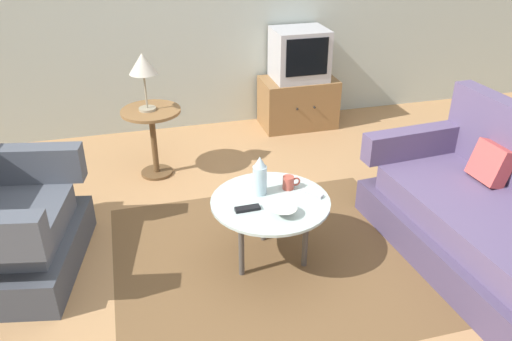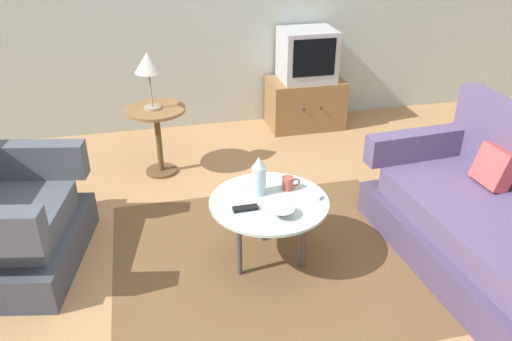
{
  "view_description": "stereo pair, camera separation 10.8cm",
  "coord_description": "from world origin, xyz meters",
  "px_view_note": "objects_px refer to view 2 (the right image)",
  "views": [
    {
      "loc": [
        -0.71,
        -2.53,
        2.16
      ],
      "look_at": [
        0.07,
        0.36,
        0.55
      ],
      "focal_mm": 36.29,
      "sensor_mm": 36.0,
      "label": 1
    },
    {
      "loc": [
        -0.6,
        -2.56,
        2.16
      ],
      "look_at": [
        0.07,
        0.36,
        0.55
      ],
      "focal_mm": 36.29,
      "sensor_mm": 36.0,
      "label": 2
    }
  ],
  "objects_px": {
    "side_table": "(157,127)",
    "tv_remote_silver": "(311,194)",
    "coffee_table": "(269,206)",
    "tv_stand": "(305,103)",
    "armchair": "(0,225)",
    "television": "(307,55)",
    "couch": "(501,230)",
    "tv_remote_dark": "(245,208)",
    "vase": "(259,176)",
    "mug": "(288,183)",
    "bowl": "(281,212)",
    "table_lamp": "(148,65)"
  },
  "relations": [
    {
      "from": "armchair",
      "to": "tv_remote_silver",
      "type": "distance_m",
      "value": 1.98
    },
    {
      "from": "television",
      "to": "vase",
      "type": "xyz_separation_m",
      "value": [
        -0.97,
        -2.03,
        -0.16
      ]
    },
    {
      "from": "tv_stand",
      "to": "table_lamp",
      "type": "relative_size",
      "value": 1.6
    },
    {
      "from": "couch",
      "to": "coffee_table",
      "type": "bearing_deg",
      "value": 69.26
    },
    {
      "from": "coffee_table",
      "to": "couch",
      "type": "bearing_deg",
      "value": -16.57
    },
    {
      "from": "coffee_table",
      "to": "tv_remote_silver",
      "type": "xyz_separation_m",
      "value": [
        0.27,
        -0.0,
        0.05
      ]
    },
    {
      "from": "mug",
      "to": "bowl",
      "type": "distance_m",
      "value": 0.32
    },
    {
      "from": "table_lamp",
      "to": "tv_remote_dark",
      "type": "height_order",
      "value": "table_lamp"
    },
    {
      "from": "tv_stand",
      "to": "mug",
      "type": "distance_m",
      "value": 2.16
    },
    {
      "from": "coffee_table",
      "to": "tv_remote_dark",
      "type": "height_order",
      "value": "tv_remote_dark"
    },
    {
      "from": "bowl",
      "to": "tv_remote_silver",
      "type": "relative_size",
      "value": 1.14
    },
    {
      "from": "vase",
      "to": "armchair",
      "type": "bearing_deg",
      "value": 171.27
    },
    {
      "from": "television",
      "to": "table_lamp",
      "type": "relative_size",
      "value": 1.12
    },
    {
      "from": "coffee_table",
      "to": "tv_stand",
      "type": "bearing_deg",
      "value": 66.4
    },
    {
      "from": "tv_stand",
      "to": "bowl",
      "type": "distance_m",
      "value": 2.48
    },
    {
      "from": "tv_stand",
      "to": "vase",
      "type": "relative_size",
      "value": 2.88
    },
    {
      "from": "vase",
      "to": "couch",
      "type": "bearing_deg",
      "value": -19.76
    },
    {
      "from": "couch",
      "to": "vase",
      "type": "height_order",
      "value": "couch"
    },
    {
      "from": "coffee_table",
      "to": "tv_remote_dark",
      "type": "xyz_separation_m",
      "value": [
        -0.17,
        -0.07,
        0.05
      ]
    },
    {
      "from": "television",
      "to": "vase",
      "type": "distance_m",
      "value": 2.25
    },
    {
      "from": "table_lamp",
      "to": "tv_remote_silver",
      "type": "bearing_deg",
      "value": -57.26
    },
    {
      "from": "coffee_table",
      "to": "side_table",
      "type": "height_order",
      "value": "side_table"
    },
    {
      "from": "coffee_table",
      "to": "bowl",
      "type": "bearing_deg",
      "value": -81.78
    },
    {
      "from": "tv_remote_dark",
      "to": "couch",
      "type": "bearing_deg",
      "value": -13.74
    },
    {
      "from": "coffee_table",
      "to": "tv_stand",
      "type": "height_order",
      "value": "tv_stand"
    },
    {
      "from": "television",
      "to": "coffee_table",
      "type": "bearing_deg",
      "value": -113.45
    },
    {
      "from": "couch",
      "to": "tv_remote_silver",
      "type": "xyz_separation_m",
      "value": [
        -1.12,
        0.41,
        0.17
      ]
    },
    {
      "from": "mug",
      "to": "tv_remote_silver",
      "type": "distance_m",
      "value": 0.17
    },
    {
      "from": "tv_remote_dark",
      "to": "tv_stand",
      "type": "bearing_deg",
      "value": 62.18
    },
    {
      "from": "side_table",
      "to": "television",
      "type": "distance_m",
      "value": 1.73
    },
    {
      "from": "vase",
      "to": "mug",
      "type": "xyz_separation_m",
      "value": [
        0.2,
        0.01,
        -0.08
      ]
    },
    {
      "from": "armchair",
      "to": "table_lamp",
      "type": "height_order",
      "value": "table_lamp"
    },
    {
      "from": "side_table",
      "to": "vase",
      "type": "relative_size",
      "value": 2.28
    },
    {
      "from": "tv_remote_silver",
      "to": "tv_stand",
      "type": "bearing_deg",
      "value": 122.84
    },
    {
      "from": "bowl",
      "to": "tv_remote_silver",
      "type": "distance_m",
      "value": 0.31
    },
    {
      "from": "armchair",
      "to": "coffee_table",
      "type": "height_order",
      "value": "armchair"
    },
    {
      "from": "mug",
      "to": "armchair",
      "type": "bearing_deg",
      "value": 172.53
    },
    {
      "from": "vase",
      "to": "bowl",
      "type": "bearing_deg",
      "value": -76.51
    },
    {
      "from": "armchair",
      "to": "mug",
      "type": "distance_m",
      "value": 1.85
    },
    {
      "from": "coffee_table",
      "to": "tv_stand",
      "type": "relative_size",
      "value": 1.0
    },
    {
      "from": "vase",
      "to": "tv_remote_silver",
      "type": "height_order",
      "value": "vase"
    },
    {
      "from": "side_table",
      "to": "tv_remote_dark",
      "type": "distance_m",
      "value": 1.55
    },
    {
      "from": "side_table",
      "to": "tv_remote_silver",
      "type": "xyz_separation_m",
      "value": [
        0.88,
        -1.41,
        0.04
      ]
    },
    {
      "from": "armchair",
      "to": "couch",
      "type": "height_order",
      "value": "couch"
    },
    {
      "from": "armchair",
      "to": "vase",
      "type": "xyz_separation_m",
      "value": [
        1.63,
        -0.25,
        0.29
      ]
    },
    {
      "from": "television",
      "to": "vase",
      "type": "bearing_deg",
      "value": -115.45
    },
    {
      "from": "couch",
      "to": "tv_remote_dark",
      "type": "height_order",
      "value": "couch"
    },
    {
      "from": "couch",
      "to": "television",
      "type": "distance_m",
      "value": 2.63
    },
    {
      "from": "armchair",
      "to": "tv_stand",
      "type": "distance_m",
      "value": 3.14
    },
    {
      "from": "tv_stand",
      "to": "television",
      "type": "xyz_separation_m",
      "value": [
        0.0,
        0.01,
        0.5
      ]
    }
  ]
}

